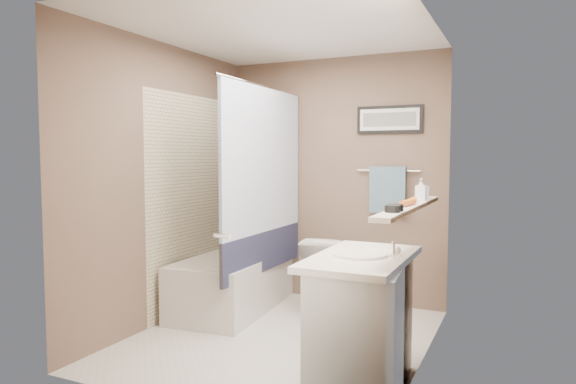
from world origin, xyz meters
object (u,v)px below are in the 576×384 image
at_px(toilet, 331,274).
at_px(soap_bottle, 421,189).
at_px(candle_bowl_near, 392,209).
at_px(vanity, 363,327).
at_px(hair_brush_front, 408,202).
at_px(glass_jar, 424,192).
at_px(hair_brush_back, 411,201).
at_px(bathtub, 236,281).
at_px(candle_bowl_far, 396,207).

distance_m(toilet, soap_bottle, 1.38).
bearing_deg(soap_bottle, candle_bowl_near, -90.00).
relative_size(vanity, hair_brush_front, 4.09).
height_order(glass_jar, soap_bottle, soap_bottle).
distance_m(hair_brush_front, hair_brush_back, 0.12).
distance_m(candle_bowl_near, hair_brush_front, 0.42).
relative_size(bathtub, vanity, 1.67).
bearing_deg(toilet, vanity, 113.37).
height_order(toilet, soap_bottle, soap_bottle).
height_order(hair_brush_back, soap_bottle, soap_bottle).
bearing_deg(hair_brush_back, candle_bowl_far, -90.00).
bearing_deg(hair_brush_back, bathtub, 158.43).
relative_size(glass_jar, soap_bottle, 0.62).
height_order(candle_bowl_near, hair_brush_front, hair_brush_front).
bearing_deg(hair_brush_back, vanity, -110.74).
height_order(toilet, candle_bowl_far, candle_bowl_far).
bearing_deg(toilet, hair_brush_front, 126.97).
height_order(bathtub, candle_bowl_near, candle_bowl_near).
xyz_separation_m(bathtub, hair_brush_back, (1.79, -0.71, 0.89)).
xyz_separation_m(glass_jar, soap_bottle, (0.00, -0.13, 0.03)).
bearing_deg(candle_bowl_far, glass_jar, 90.00).
xyz_separation_m(hair_brush_front, soap_bottle, (0.00, 0.46, 0.06)).
distance_m(bathtub, candle_bowl_near, 2.35).
height_order(vanity, candle_bowl_far, candle_bowl_far).
xyz_separation_m(bathtub, candle_bowl_far, (1.79, -1.16, 0.89)).
relative_size(candle_bowl_far, hair_brush_back, 0.41).
relative_size(vanity, hair_brush_back, 4.09).
xyz_separation_m(candle_bowl_near, hair_brush_back, (0.00, 0.54, 0.00)).
height_order(toilet, candle_bowl_near, candle_bowl_near).
height_order(vanity, soap_bottle, soap_bottle).
xyz_separation_m(bathtub, hair_brush_front, (1.79, -0.83, 0.89)).
bearing_deg(toilet, candle_bowl_far, 119.53).
height_order(vanity, glass_jar, glass_jar).
bearing_deg(soap_bottle, candle_bowl_far, -90.00).
height_order(toilet, hair_brush_back, hair_brush_back).
xyz_separation_m(vanity, candle_bowl_far, (0.19, 0.03, 0.73)).
relative_size(bathtub, glass_jar, 15.00).
distance_m(toilet, vanity, 1.61).
relative_size(hair_brush_back, soap_bottle, 1.37).
relative_size(bathtub, toilet, 2.11).
height_order(bathtub, soap_bottle, soap_bottle).
bearing_deg(bathtub, toilet, 10.86).
bearing_deg(bathtub, hair_brush_front, -29.71).
bearing_deg(hair_brush_back, soap_bottle, 90.00).
bearing_deg(toilet, candle_bowl_near, 117.99).
xyz_separation_m(toilet, hair_brush_back, (0.91, -0.95, 0.78)).
relative_size(toilet, hair_brush_front, 3.23).
height_order(bathtub, glass_jar, glass_jar).
relative_size(toilet, hair_brush_back, 3.23).
relative_size(bathtub, soap_bottle, 9.32).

